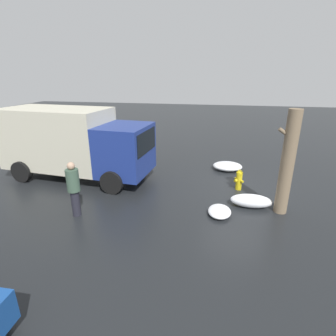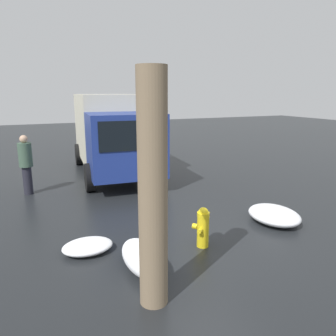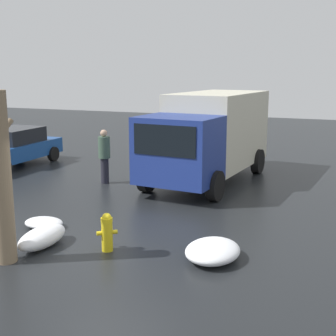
% 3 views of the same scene
% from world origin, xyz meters
% --- Properties ---
extents(ground_plane, '(60.00, 60.00, 0.00)m').
position_xyz_m(ground_plane, '(0.00, 0.00, 0.00)').
color(ground_plane, black).
extents(fire_hydrant, '(0.38, 0.40, 0.83)m').
position_xyz_m(fire_hydrant, '(0.00, 0.00, 0.43)').
color(fire_hydrant, yellow).
rests_on(fire_hydrant, ground_plane).
extents(tree_trunk, '(0.63, 0.41, 3.39)m').
position_xyz_m(tree_trunk, '(-1.27, 1.57, 1.71)').
color(tree_trunk, '#7F6B51').
rests_on(tree_trunk, ground_plane).
extents(delivery_truck, '(6.53, 3.00, 2.99)m').
position_xyz_m(delivery_truck, '(6.99, -0.02, 1.62)').
color(delivery_truck, navy).
rests_on(delivery_truck, ground_plane).
extents(pedestrian, '(0.40, 0.40, 1.82)m').
position_xyz_m(pedestrian, '(5.27, 3.11, 0.99)').
color(pedestrian, '#23232D').
rests_on(pedestrian, ground_plane).
extents(snow_pile_by_hydrant, '(1.41, 0.65, 0.44)m').
position_xyz_m(snow_pile_by_hydrant, '(-0.35, 1.40, 0.22)').
color(snow_pile_by_hydrant, white).
rests_on(snow_pile_by_hydrant, ground_plane).
extents(snow_pile_curbside, '(0.75, 0.98, 0.23)m').
position_xyz_m(snow_pile_curbside, '(0.71, 2.17, 0.12)').
color(snow_pile_curbside, white).
rests_on(snow_pile_curbside, ground_plane).
extents(snow_pile_by_tree, '(1.37, 1.08, 0.37)m').
position_xyz_m(snow_pile_by_tree, '(0.40, -2.20, 0.19)').
color(snow_pile_by_tree, white).
rests_on(snow_pile_by_tree, ground_plane).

